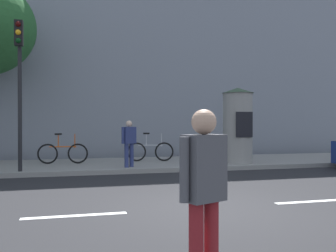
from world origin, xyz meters
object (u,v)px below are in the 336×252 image
pedestrian_in_light_jacket (204,186)px  bicycle_leaning (63,153)px  traffic_light (19,71)px  pedestrian_near_pole (129,140)px  poster_column (238,125)px  bicycle_upright (150,151)px

pedestrian_in_light_jacket → bicycle_leaning: bearing=98.3°
traffic_light → pedestrian_near_pole: traffic_light is taller
traffic_light → pedestrian_in_light_jacket: (2.74, -8.59, -2.14)m
traffic_light → bicycle_leaning: size_ratio=2.55×
traffic_light → poster_column: bearing=5.2°
traffic_light → poster_column: (7.40, 0.68, -1.62)m
traffic_light → pedestrian_near_pole: (3.35, 0.34, -2.12)m
traffic_light → bicycle_leaning: (1.20, 1.94, -2.63)m
bicycle_leaning → pedestrian_in_light_jacket: bearing=-81.7°
poster_column → pedestrian_in_light_jacket: poster_column is taller
traffic_light → pedestrian_in_light_jacket: traffic_light is taller
poster_column → pedestrian_near_pole: size_ratio=1.78×
poster_column → bicycle_upright: bearing=156.0°
pedestrian_in_light_jacket → bicycle_leaning: pedestrian_in_light_jacket is taller
pedestrian_near_pole → bicycle_upright: size_ratio=0.88×
poster_column → pedestrian_in_light_jacket: size_ratio=1.57×
poster_column → pedestrian_near_pole: (-4.05, -0.33, -0.49)m
bicycle_upright → traffic_light: bearing=-155.6°
poster_column → traffic_light: bearing=-174.8°
pedestrian_near_pole → bicycle_upright: pedestrian_near_pole is taller
pedestrian_in_light_jacket → bicycle_upright: (1.68, 10.60, -0.48)m
pedestrian_in_light_jacket → bicycle_upright: bearing=81.0°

